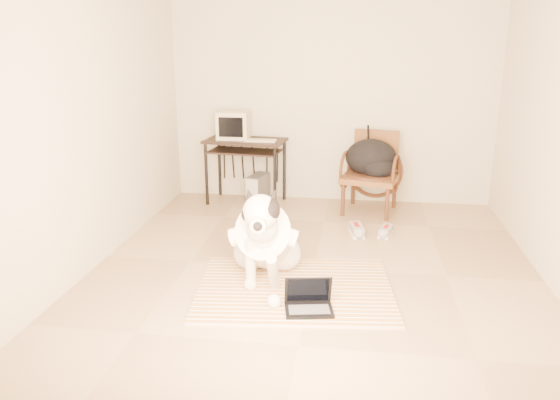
% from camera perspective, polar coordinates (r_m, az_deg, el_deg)
% --- Properties ---
extents(floor, '(4.50, 4.50, 0.00)m').
position_cam_1_polar(floor, '(5.04, 3.61, -7.12)').
color(floor, '#9F8461').
rests_on(floor, ground).
extents(wall_back, '(4.50, 0.00, 4.50)m').
position_cam_1_polar(wall_back, '(6.89, 5.40, 10.98)').
color(wall_back, beige).
rests_on(wall_back, floor).
extents(wall_front, '(4.50, 0.00, 4.50)m').
position_cam_1_polar(wall_front, '(2.47, -0.15, 0.54)').
color(wall_front, beige).
rests_on(wall_front, floor).
extents(wall_left, '(0.00, 4.50, 4.50)m').
position_cam_1_polar(wall_left, '(5.20, -18.87, 8.29)').
color(wall_left, beige).
rests_on(wall_left, floor).
extents(rug, '(1.74, 1.40, 0.02)m').
position_cam_1_polar(rug, '(4.62, 1.54, -9.27)').
color(rug, orange).
rests_on(rug, floor).
extents(dog, '(0.61, 1.26, 0.92)m').
position_cam_1_polar(dog, '(4.70, -1.57, -4.09)').
color(dog, silver).
rests_on(dog, rug).
extents(laptop, '(0.41, 0.33, 0.26)m').
position_cam_1_polar(laptop, '(4.27, 3.01, -10.55)').
color(laptop, black).
rests_on(laptop, rug).
extents(computer_desk, '(1.03, 0.65, 0.81)m').
position_cam_1_polar(computer_desk, '(6.81, -3.65, 5.37)').
color(computer_desk, black).
rests_on(computer_desk, floor).
extents(crt_monitor, '(0.39, 0.37, 0.34)m').
position_cam_1_polar(crt_monitor, '(6.85, -4.85, 7.82)').
color(crt_monitor, beige).
rests_on(crt_monitor, computer_desk).
extents(desk_keyboard, '(0.38, 0.14, 0.02)m').
position_cam_1_polar(desk_keyboard, '(6.65, -2.04, 6.23)').
color(desk_keyboard, beige).
rests_on(desk_keyboard, computer_desk).
extents(pc_tower, '(0.25, 0.42, 0.37)m').
position_cam_1_polar(pc_tower, '(6.87, -2.30, 1.13)').
color(pc_tower, '#4E4E51').
rests_on(pc_tower, floor).
extents(rattan_chair, '(0.74, 0.72, 0.95)m').
position_cam_1_polar(rattan_chair, '(6.60, 9.52, 2.88)').
color(rattan_chair, brown).
rests_on(rattan_chair, floor).
extents(backpack, '(0.60, 0.54, 0.44)m').
position_cam_1_polar(backpack, '(6.54, 9.61, 4.21)').
color(backpack, black).
rests_on(backpack, rattan_chair).
extents(sneaker_left, '(0.18, 0.32, 0.11)m').
position_cam_1_polar(sneaker_left, '(5.89, 8.01, -3.13)').
color(sneaker_left, white).
rests_on(sneaker_left, floor).
extents(sneaker_right, '(0.17, 0.29, 0.09)m').
position_cam_1_polar(sneaker_right, '(5.92, 10.99, -3.24)').
color(sneaker_right, white).
rests_on(sneaker_right, floor).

